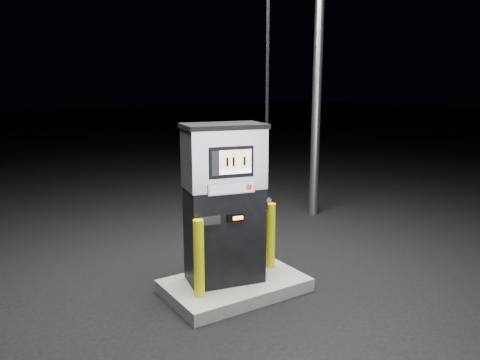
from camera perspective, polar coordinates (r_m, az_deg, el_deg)
ground at (r=5.68m, az=-0.64°, el=-13.42°), size 80.00×80.00×0.00m
pump_island at (r=5.65m, az=-0.64°, el=-12.73°), size 1.60×1.00×0.15m
fuel_dispenser at (r=5.31m, az=-1.92°, el=-2.71°), size 1.05×0.72×3.79m
bollard_left at (r=5.07m, az=-5.03°, el=-9.52°), size 0.13×0.13×0.86m
bollard_right at (r=5.84m, az=3.77°, el=-6.79°), size 0.14×0.14×0.82m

